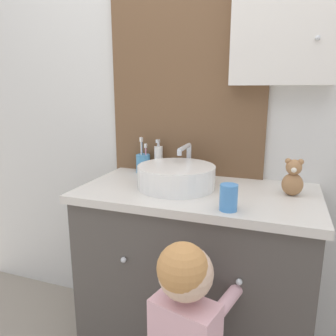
# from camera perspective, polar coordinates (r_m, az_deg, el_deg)

# --- Properties ---
(wall_back) EXTENTS (3.20, 0.18, 2.50)m
(wall_back) POSITION_cam_1_polar(r_m,az_deg,el_deg) (1.70, 8.48, 12.16)
(wall_back) COLOR silver
(wall_back) RESTS_ON ground_plane
(vanity_counter) EXTENTS (1.04, 0.57, 0.89)m
(vanity_counter) POSITION_cam_1_polar(r_m,az_deg,el_deg) (1.65, 4.76, -18.52)
(vanity_counter) COLOR #4C4742
(vanity_counter) RESTS_ON ground_plane
(sink_basin) EXTENTS (0.35, 0.40, 0.18)m
(sink_basin) POSITION_cam_1_polar(r_m,az_deg,el_deg) (1.48, 1.54, -1.37)
(sink_basin) COLOR white
(sink_basin) RESTS_ON vanity_counter
(toothbrush_holder) EXTENTS (0.07, 0.07, 0.19)m
(toothbrush_holder) POSITION_cam_1_polar(r_m,az_deg,el_deg) (1.75, -4.36, 0.92)
(toothbrush_holder) COLOR #4C93C6
(toothbrush_holder) RESTS_ON vanity_counter
(soap_dispenser) EXTENTS (0.04, 0.04, 0.18)m
(soap_dispenser) POSITION_cam_1_polar(r_m,az_deg,el_deg) (1.73, -1.66, 1.52)
(soap_dispenser) COLOR white
(soap_dispenser) RESTS_ON vanity_counter
(teddy_bear) EXTENTS (0.09, 0.07, 0.16)m
(teddy_bear) POSITION_cam_1_polar(r_m,az_deg,el_deg) (1.46, 20.92, -1.67)
(teddy_bear) COLOR #9E7047
(teddy_bear) RESTS_ON vanity_counter
(drinking_cup) EXTENTS (0.07, 0.07, 0.10)m
(drinking_cup) POSITION_cam_1_polar(r_m,az_deg,el_deg) (1.22, 10.51, -5.08)
(drinking_cup) COLOR #4789D1
(drinking_cup) RESTS_ON vanity_counter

